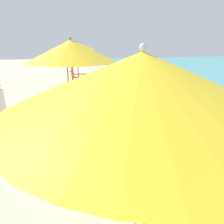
{
  "coord_description": "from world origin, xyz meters",
  "views": [
    {
      "loc": [
        -0.59,
        1.99,
        2.79
      ],
      "look_at": [
        0.47,
        7.31,
        0.91
      ],
      "focal_mm": 32.36,
      "sensor_mm": 36.0,
      "label": 1
    }
  ],
  "objects": [
    {
      "name": "lounger_third_shoreside",
      "position": [
        -0.07,
        7.76,
        0.32
      ],
      "size": [
        1.44,
        0.66,
        0.66
      ],
      "rotation": [
        0.0,
        0.0,
        -0.07
      ],
      "color": "#D8593F",
      "rests_on": "ground"
    },
    {
      "name": "umbrella_farthest",
      "position": [
        -0.53,
        18.01,
        2.32
      ],
      "size": [
        2.19,
        2.19,
        2.64
      ],
      "color": "silver",
      "rests_on": "ground"
    },
    {
      "name": "lounger_fifth_inland",
      "position": [
        0.92,
        13.3,
        0.28
      ],
      "size": [
        1.35,
        0.86,
        0.61
      ],
      "rotation": [
        0.0,
        0.0,
        0.23
      ],
      "color": "white",
      "rests_on": "ground"
    },
    {
      "name": "umbrella_third",
      "position": [
        -0.57,
        6.85,
        2.59
      ],
      "size": [
        2.04,
        2.04,
        2.9
      ],
      "color": "olive",
      "rests_on": "ground"
    },
    {
      "name": "lounger_farthest_inland",
      "position": [
        0.02,
        16.94,
        0.33
      ],
      "size": [
        1.33,
        0.63,
        0.58
      ],
      "rotation": [
        0.0,
        0.0,
        -0.04
      ],
      "color": "#D8593F",
      "rests_on": "ground"
    },
    {
      "name": "lounger_fourth_shoreside",
      "position": [
        0.24,
        11.61,
        0.33
      ],
      "size": [
        1.49,
        0.75,
        0.58
      ],
      "rotation": [
        0.0,
        0.0,
        -0.15
      ],
      "color": "#D8593F",
      "rests_on": "ground"
    },
    {
      "name": "umbrella_fifth",
      "position": [
        -0.18,
        14.27,
        2.58
      ],
      "size": [
        2.12,
        2.12,
        2.86
      ],
      "color": "#4C4C51",
      "rests_on": "ground"
    },
    {
      "name": "lounger_farthest_shoreside",
      "position": [
        0.03,
        19.26,
        0.29
      ],
      "size": [
        1.58,
        0.73,
        0.54
      ],
      "rotation": [
        0.0,
        0.0,
        -0.07
      ],
      "color": "#D8593F",
      "rests_on": "ground"
    },
    {
      "name": "lounger_fifth_shoreside",
      "position": [
        0.46,
        15.17,
        0.32
      ],
      "size": [
        1.45,
        0.67,
        0.56
      ],
      "rotation": [
        0.0,
        0.0,
        0.02
      ],
      "color": "#D8593F",
      "rests_on": "ground"
    },
    {
      "name": "umbrella_fourth",
      "position": [
        -0.74,
        10.54,
        2.32
      ],
      "size": [
        1.92,
        1.92,
        2.63
      ],
      "color": "olive",
      "rests_on": "ground"
    },
    {
      "name": "lounger_fourth_inland",
      "position": [
        0.27,
        9.31,
        0.27
      ],
      "size": [
        1.6,
        0.95,
        0.64
      ],
      "rotation": [
        0.0,
        0.0,
        0.19
      ],
      "color": "#D8593F",
      "rests_on": "ground"
    },
    {
      "name": "lounger_second_shoreside",
      "position": [
        0.66,
        4.81,
        0.29
      ],
      "size": [
        1.5,
        0.72,
        0.58
      ],
      "rotation": [
        0.0,
        0.0,
        -0.09
      ],
      "color": "#D8593F",
      "rests_on": "ground"
    },
    {
      "name": "umbrella_second",
      "position": [
        -0.04,
        3.53,
        2.48
      ],
      "size": [
        2.29,
        2.29,
        2.78
      ],
      "color": "silver",
      "rests_on": "ground"
    }
  ]
}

